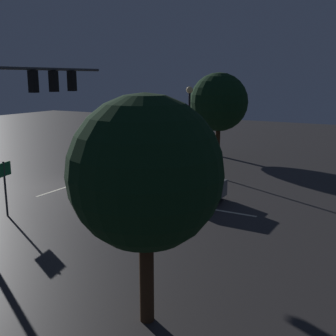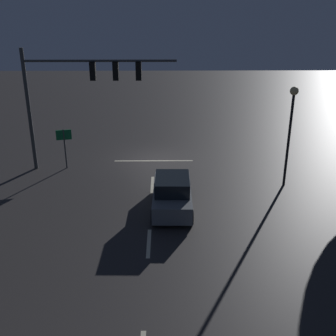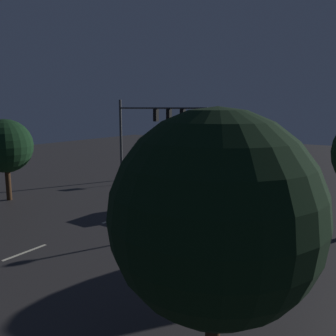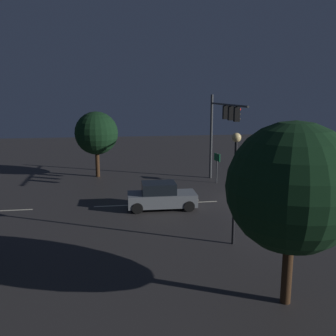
# 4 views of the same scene
# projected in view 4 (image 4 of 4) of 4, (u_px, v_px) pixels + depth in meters

# --- Properties ---
(ground_plane) EXTENTS (80.00, 80.00, 0.00)m
(ground_plane) POSITION_uv_depth(u_px,v_px,m) (258.00, 200.00, 26.13)
(ground_plane) COLOR #2D2B2B
(traffic_signal_assembly) EXTENTS (8.63, 0.47, 7.09)m
(traffic_signal_assembly) POSITION_uv_depth(u_px,v_px,m) (222.00, 122.00, 28.87)
(traffic_signal_assembly) COLOR #383A3D
(traffic_signal_assembly) RESTS_ON ground_plane
(lane_dash_far) EXTENTS (0.16, 2.20, 0.01)m
(lane_dash_far) POSITION_uv_depth(u_px,v_px,m) (201.00, 202.00, 25.54)
(lane_dash_far) COLOR beige
(lane_dash_far) RESTS_ON ground_plane
(lane_dash_mid) EXTENTS (0.16, 2.20, 0.01)m
(lane_dash_mid) POSITION_uv_depth(u_px,v_px,m) (111.00, 206.00, 24.66)
(lane_dash_mid) COLOR beige
(lane_dash_mid) RESTS_ON ground_plane
(lane_dash_near) EXTENTS (0.16, 2.20, 0.01)m
(lane_dash_near) POSITION_uv_depth(u_px,v_px,m) (15.00, 210.00, 23.77)
(lane_dash_near) COLOR beige
(lane_dash_near) RESTS_ON ground_plane
(stop_bar) EXTENTS (5.00, 0.16, 0.01)m
(stop_bar) POSITION_uv_depth(u_px,v_px,m) (254.00, 200.00, 26.09)
(stop_bar) COLOR beige
(stop_bar) RESTS_ON ground_plane
(car_approaching) EXTENTS (1.98, 4.40, 1.70)m
(car_approaching) POSITION_uv_depth(u_px,v_px,m) (161.00, 196.00, 23.96)
(car_approaching) COLOR slate
(car_approaching) RESTS_ON ground_plane
(street_lamp_left_kerb) EXTENTS (0.44, 0.44, 5.42)m
(street_lamp_left_kerb) POSITION_uv_depth(u_px,v_px,m) (235.00, 168.00, 17.76)
(street_lamp_left_kerb) COLOR black
(street_lamp_left_kerb) RESTS_ON ground_plane
(route_sign) EXTENTS (0.89, 0.27, 2.46)m
(route_sign) POSITION_uv_depth(u_px,v_px,m) (217.00, 161.00, 30.70)
(route_sign) COLOR #383A3D
(route_sign) RESTS_ON ground_plane
(tree_right_near) EXTENTS (3.70, 3.70, 5.68)m
(tree_right_near) POSITION_uv_depth(u_px,v_px,m) (96.00, 133.00, 32.58)
(tree_right_near) COLOR #382314
(tree_right_near) RESTS_ON ground_plane
(tree_left_far) EXTENTS (4.42, 4.42, 6.37)m
(tree_left_far) POSITION_uv_depth(u_px,v_px,m) (292.00, 188.00, 12.52)
(tree_left_far) COLOR #382314
(tree_left_far) RESTS_ON ground_plane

